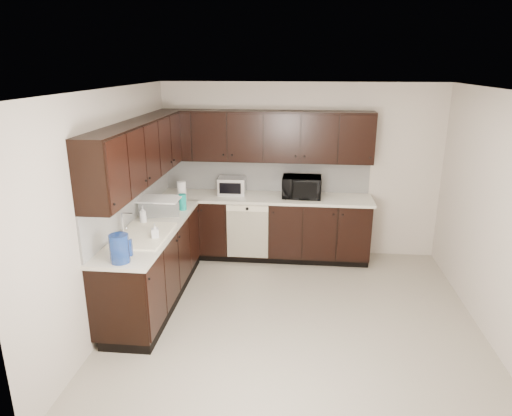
{
  "coord_description": "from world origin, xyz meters",
  "views": [
    {
      "loc": [
        0.02,
        -4.51,
        2.75
      ],
      "look_at": [
        -0.5,
        0.6,
        1.11
      ],
      "focal_mm": 32.0,
      "sensor_mm": 36.0,
      "label": 1
    }
  ],
  "objects_px": {
    "storage_bin": "(160,206)",
    "toaster_oven": "(232,186)",
    "sink": "(143,241)",
    "blue_pitcher": "(119,249)",
    "microwave": "(302,187)"
  },
  "relations": [
    {
      "from": "storage_bin",
      "to": "toaster_oven",
      "type": "bearing_deg",
      "value": 52.26
    },
    {
      "from": "blue_pitcher",
      "to": "storage_bin",
      "type": "bearing_deg",
      "value": 70.56
    },
    {
      "from": "sink",
      "to": "toaster_oven",
      "type": "xyz_separation_m",
      "value": [
        0.71,
        1.77,
        0.18
      ]
    },
    {
      "from": "sink",
      "to": "blue_pitcher",
      "type": "height_order",
      "value": "blue_pitcher"
    },
    {
      "from": "sink",
      "to": "storage_bin",
      "type": "bearing_deg",
      "value": 93.22
    },
    {
      "from": "toaster_oven",
      "to": "blue_pitcher",
      "type": "relative_size",
      "value": 1.39
    },
    {
      "from": "sink",
      "to": "blue_pitcher",
      "type": "distance_m",
      "value": 0.71
    },
    {
      "from": "sink",
      "to": "blue_pitcher",
      "type": "bearing_deg",
      "value": -88.17
    },
    {
      "from": "microwave",
      "to": "blue_pitcher",
      "type": "relative_size",
      "value": 1.95
    },
    {
      "from": "sink",
      "to": "storage_bin",
      "type": "xyz_separation_m",
      "value": [
        -0.04,
        0.79,
        0.15
      ]
    },
    {
      "from": "storage_bin",
      "to": "blue_pitcher",
      "type": "xyz_separation_m",
      "value": [
        0.07,
        -1.47,
        0.04
      ]
    },
    {
      "from": "microwave",
      "to": "blue_pitcher",
      "type": "bearing_deg",
      "value": -124.72
    },
    {
      "from": "toaster_oven",
      "to": "blue_pitcher",
      "type": "bearing_deg",
      "value": -108.09
    },
    {
      "from": "sink",
      "to": "blue_pitcher",
      "type": "relative_size",
      "value": 2.97
    },
    {
      "from": "microwave",
      "to": "toaster_oven",
      "type": "relative_size",
      "value": 1.4
    }
  ]
}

